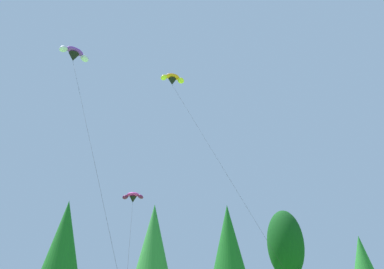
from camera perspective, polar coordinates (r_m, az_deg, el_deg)
name	(u,v)px	position (r m, az deg, el deg)	size (l,w,h in m)	color
treeline_tree_d	(64,237)	(41.64, -20.20, -15.50)	(3.94, 3.94, 10.65)	#472D19
treeline_tree_e	(153,239)	(43.73, -6.34, -16.61)	(4.05, 4.05, 11.12)	#472D19
treeline_tree_f	(228,239)	(44.74, 5.95, -16.67)	(4.08, 4.08, 11.25)	#472D19
treeline_tree_g	(285,244)	(51.14, 15.05, -16.94)	(4.90, 4.90, 11.48)	#472D19
treeline_tree_h	(362,259)	(57.01, 26.10, -17.77)	(3.44, 3.44, 8.37)	#472D19
parafoil_kite_high_magenta	(133,197)	(39.60, -9.65, -10.07)	(6.29, 19.98, 10.24)	#D12893
parafoil_kite_mid_orange	(172,79)	(40.81, -3.22, 9.00)	(4.49, 14.87, 22.91)	orange
parafoil_kite_far_purple	(74,54)	(37.63, -18.74, 12.33)	(5.15, 13.80, 22.75)	purple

